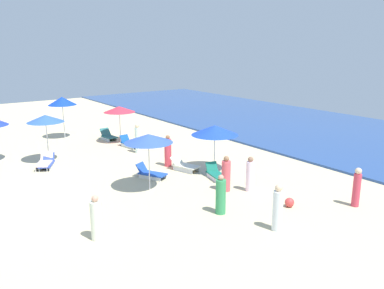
{
  "coord_description": "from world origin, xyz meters",
  "views": [
    {
      "loc": [
        15.91,
        -1.65,
        6.19
      ],
      "look_at": [
        0.43,
        9.5,
        1.37
      ],
      "focal_mm": 37.34,
      "sensor_mm": 36.0,
      "label": 1
    }
  ],
  "objects_px": {
    "lounge_chair_0_1": "(108,136)",
    "beachgoer_1": "(250,175)",
    "lounge_chair_2_0": "(45,163)",
    "beachgoer_6": "(221,196)",
    "umbrella_3": "(215,130)",
    "beach_ball_0": "(289,202)",
    "beachgoer_5": "(226,175)",
    "lounge_chair_5_0": "(151,173)",
    "umbrella_1": "(62,101)",
    "beachgoer_3": "(138,139)",
    "beachgoer_2": "(168,152)",
    "lounge_chair_2_1": "(47,163)",
    "lounge_chair_3_1": "(184,165)",
    "lounge_chair_0_0": "(130,143)",
    "lounge_chair_3_0": "(215,173)",
    "beachgoer_0": "(278,209)",
    "umbrella_5": "(148,138)",
    "umbrella_2": "(45,119)",
    "beachgoer_4": "(357,188)",
    "umbrella_0": "(119,109)",
    "beachgoer_7": "(96,219)"
  },
  "relations": [
    {
      "from": "umbrella_1",
      "to": "lounge_chair_2_1",
      "type": "bearing_deg",
      "value": -26.05
    },
    {
      "from": "lounge_chair_3_0",
      "to": "beachgoer_0",
      "type": "height_order",
      "value": "beachgoer_0"
    },
    {
      "from": "lounge_chair_0_0",
      "to": "lounge_chair_2_1",
      "type": "height_order",
      "value": "lounge_chair_0_0"
    },
    {
      "from": "beachgoer_3",
      "to": "beachgoer_6",
      "type": "bearing_deg",
      "value": 138.8
    },
    {
      "from": "umbrella_3",
      "to": "beach_ball_0",
      "type": "bearing_deg",
      "value": -4.98
    },
    {
      "from": "beach_ball_0",
      "to": "lounge_chair_2_1",
      "type": "bearing_deg",
      "value": -150.17
    },
    {
      "from": "lounge_chair_2_1",
      "to": "umbrella_0",
      "type": "bearing_deg",
      "value": 54.63
    },
    {
      "from": "umbrella_3",
      "to": "beachgoer_3",
      "type": "height_order",
      "value": "umbrella_3"
    },
    {
      "from": "lounge_chair_3_1",
      "to": "beachgoer_3",
      "type": "relative_size",
      "value": 0.94
    },
    {
      "from": "umbrella_1",
      "to": "lounge_chair_0_0",
      "type": "bearing_deg",
      "value": 27.53
    },
    {
      "from": "beachgoer_0",
      "to": "beachgoer_7",
      "type": "distance_m",
      "value": 6.03
    },
    {
      "from": "umbrella_5",
      "to": "beachgoer_3",
      "type": "distance_m",
      "value": 6.41
    },
    {
      "from": "beachgoer_5",
      "to": "umbrella_3",
      "type": "bearing_deg",
      "value": -171.8
    },
    {
      "from": "lounge_chair_0_0",
      "to": "lounge_chair_5_0",
      "type": "height_order",
      "value": "lounge_chair_0_0"
    },
    {
      "from": "lounge_chair_0_1",
      "to": "lounge_chair_3_0",
      "type": "distance_m",
      "value": 10.31
    },
    {
      "from": "umbrella_1",
      "to": "beachgoer_3",
      "type": "relative_size",
      "value": 1.63
    },
    {
      "from": "umbrella_3",
      "to": "beachgoer_4",
      "type": "distance_m",
      "value": 7.04
    },
    {
      "from": "beachgoer_6",
      "to": "beach_ball_0",
      "type": "relative_size",
      "value": 4.11
    },
    {
      "from": "lounge_chair_2_0",
      "to": "beachgoer_4",
      "type": "xyz_separation_m",
      "value": [
        12.26,
        8.4,
        0.49
      ]
    },
    {
      "from": "umbrella_0",
      "to": "umbrella_5",
      "type": "distance_m",
      "value": 9.1
    },
    {
      "from": "beachgoer_0",
      "to": "beach_ball_0",
      "type": "height_order",
      "value": "beachgoer_0"
    },
    {
      "from": "beachgoer_1",
      "to": "beachgoer_4",
      "type": "height_order",
      "value": "beachgoer_4"
    },
    {
      "from": "lounge_chair_2_0",
      "to": "beachgoer_3",
      "type": "relative_size",
      "value": 0.91
    },
    {
      "from": "beachgoer_1",
      "to": "beachgoer_2",
      "type": "height_order",
      "value": "beachgoer_2"
    },
    {
      "from": "beachgoer_2",
      "to": "beachgoer_6",
      "type": "distance_m",
      "value": 6.42
    },
    {
      "from": "lounge_chair_0_1",
      "to": "lounge_chair_3_1",
      "type": "relative_size",
      "value": 0.83
    },
    {
      "from": "beachgoer_3",
      "to": "umbrella_2",
      "type": "bearing_deg",
      "value": 44.78
    },
    {
      "from": "lounge_chair_3_1",
      "to": "umbrella_5",
      "type": "bearing_deg",
      "value": -171.23
    },
    {
      "from": "lounge_chair_0_1",
      "to": "beachgoer_6",
      "type": "bearing_deg",
      "value": -100.92
    },
    {
      "from": "beachgoer_2",
      "to": "beach_ball_0",
      "type": "bearing_deg",
      "value": -18.03
    },
    {
      "from": "lounge_chair_2_1",
      "to": "beachgoer_5",
      "type": "xyz_separation_m",
      "value": [
        7.93,
        5.29,
        0.49
      ]
    },
    {
      "from": "beachgoer_1",
      "to": "beach_ball_0",
      "type": "relative_size",
      "value": 4.15
    },
    {
      "from": "umbrella_1",
      "to": "lounge_chair_3_1",
      "type": "height_order",
      "value": "umbrella_1"
    },
    {
      "from": "lounge_chair_2_0",
      "to": "beachgoer_6",
      "type": "relative_size",
      "value": 1.03
    },
    {
      "from": "umbrella_1",
      "to": "lounge_chair_3_0",
      "type": "bearing_deg",
      "value": 13.67
    },
    {
      "from": "lounge_chair_0_1",
      "to": "lounge_chair_3_1",
      "type": "xyz_separation_m",
      "value": [
        8.42,
        0.32,
        0.01
      ]
    },
    {
      "from": "beachgoer_1",
      "to": "beachgoer_6",
      "type": "distance_m",
      "value": 2.77
    },
    {
      "from": "umbrella_1",
      "to": "beachgoer_5",
      "type": "xyz_separation_m",
      "value": [
        13.96,
        2.34,
        -1.8
      ]
    },
    {
      "from": "lounge_chair_2_0",
      "to": "beachgoer_4",
      "type": "height_order",
      "value": "beachgoer_4"
    },
    {
      "from": "umbrella_0",
      "to": "beachgoer_2",
      "type": "bearing_deg",
      "value": -2.72
    },
    {
      "from": "lounge_chair_0_1",
      "to": "beachgoer_5",
      "type": "xyz_separation_m",
      "value": [
        11.83,
        0.14,
        0.47
      ]
    },
    {
      "from": "beachgoer_5",
      "to": "umbrella_2",
      "type": "bearing_deg",
      "value": -114.5
    },
    {
      "from": "lounge_chair_2_0",
      "to": "lounge_chair_3_1",
      "type": "relative_size",
      "value": 0.97
    },
    {
      "from": "lounge_chair_5_0",
      "to": "beachgoer_5",
      "type": "relative_size",
      "value": 0.99
    },
    {
      "from": "lounge_chair_3_0",
      "to": "beachgoer_5",
      "type": "distance_m",
      "value": 1.76
    },
    {
      "from": "beachgoer_3",
      "to": "beach_ball_0",
      "type": "xyz_separation_m",
      "value": [
        10.55,
        0.98,
        -0.63
      ]
    },
    {
      "from": "lounge_chair_3_0",
      "to": "lounge_chair_5_0",
      "type": "distance_m",
      "value": 3.08
    },
    {
      "from": "lounge_chair_0_1",
      "to": "beachgoer_1",
      "type": "relative_size",
      "value": 0.87
    },
    {
      "from": "beach_ball_0",
      "to": "beachgoer_6",
      "type": "bearing_deg",
      "value": -113.17
    },
    {
      "from": "umbrella_3",
      "to": "lounge_chair_5_0",
      "type": "distance_m",
      "value": 3.75
    }
  ]
}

